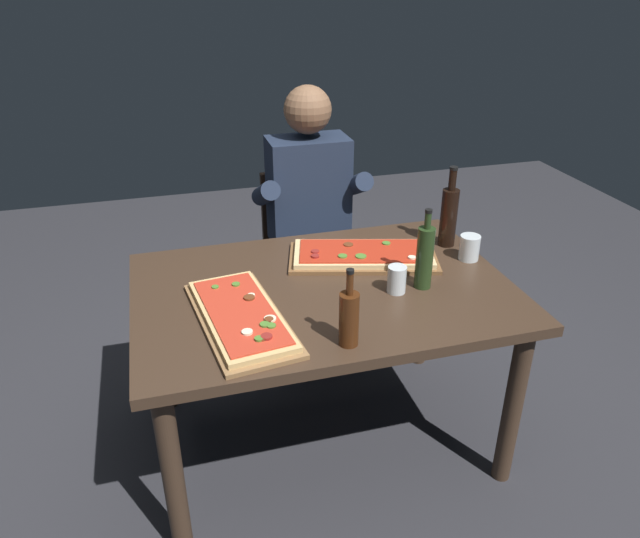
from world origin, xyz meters
The scene contains 11 objects.
ground_plane centered at (0.00, 0.00, 0.00)m, with size 6.40×6.40×0.00m, color #2D2D33.
dining_table centered at (0.00, 0.00, 0.64)m, with size 1.40×0.96×0.74m.
pizza_rectangular_front centered at (0.22, 0.17, 0.76)m, with size 0.65×0.42×0.05m.
pizza_rectangular_left centered at (-0.33, -0.15, 0.76)m, with size 0.34×0.62×0.05m.
wine_bottle_dark centered at (-0.03, -0.38, 0.84)m, with size 0.06×0.06×0.27m.
oil_bottle_amber centered at (0.61, 0.22, 0.88)m, with size 0.07×0.07×0.35m.
vinegar_bottle_green centered at (0.36, -0.10, 0.87)m, with size 0.06×0.06×0.31m.
tumbler_near_camera centered at (0.25, -0.11, 0.79)m, with size 0.07×0.07×0.10m.
tumbler_far_side centered at (0.63, 0.06, 0.78)m, with size 0.08×0.08×0.10m.
diner_chair centered at (0.15, 0.86, 0.49)m, with size 0.44×0.44×0.87m.
seated_diner centered at (0.15, 0.74, 0.74)m, with size 0.53×0.41×1.33m.
Camera 1 is at (-0.54, -1.88, 1.84)m, focal length 33.71 mm.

